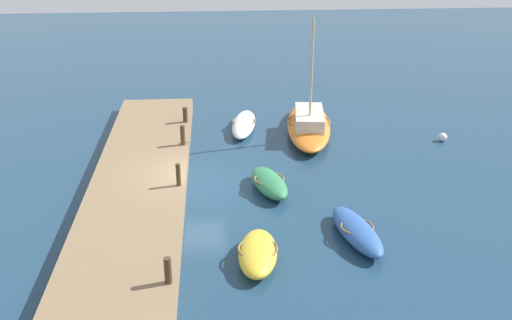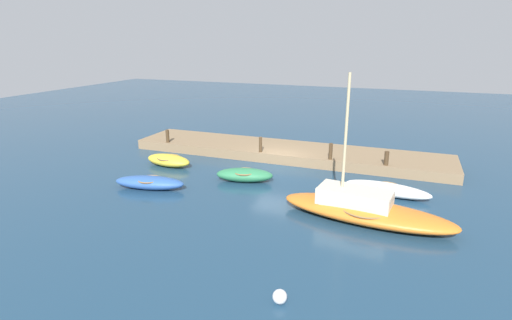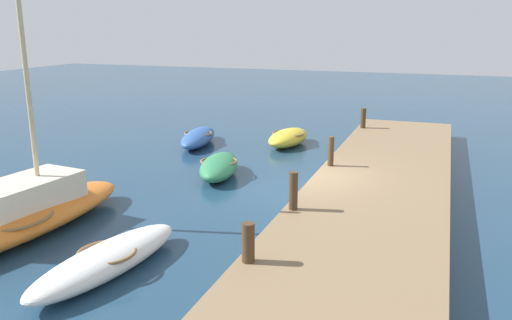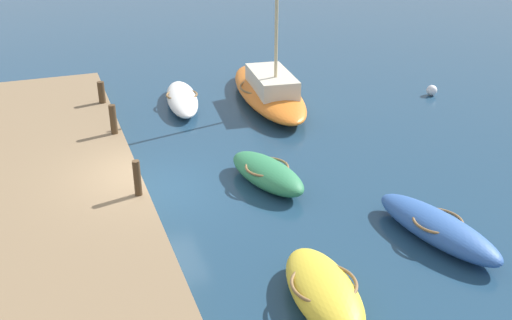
{
  "view_description": "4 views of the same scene",
  "coord_description": "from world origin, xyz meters",
  "views": [
    {
      "loc": [
        23.19,
        0.98,
        11.3
      ],
      "look_at": [
        -0.94,
        2.68,
        0.69
      ],
      "focal_mm": 42.54,
      "sensor_mm": 36.0,
      "label": 1
    },
    {
      "loc": [
        -7.09,
        21.68,
        7.32
      ],
      "look_at": [
        0.08,
        3.07,
        1.25
      ],
      "focal_mm": 28.06,
      "sensor_mm": 36.0,
      "label": 2
    },
    {
      "loc": [
        -14.81,
        -3.85,
        5.01
      ],
      "look_at": [
        1.03,
        1.89,
        0.62
      ],
      "focal_mm": 36.8,
      "sensor_mm": 36.0,
      "label": 3
    },
    {
      "loc": [
        14.25,
        -2.27,
        7.64
      ],
      "look_at": [
        0.5,
        2.86,
        0.71
      ],
      "focal_mm": 40.4,
      "sensor_mm": 36.0,
      "label": 4
    }
  ],
  "objects": [
    {
      "name": "mooring_post_west",
      "position": [
        -6.22,
        -0.57,
        1.0
      ],
      "size": [
        0.25,
        0.25,
        0.78
      ],
      "primitive_type": "cylinder",
      "color": "#47331E",
      "rests_on": "dock_platform"
    },
    {
      "name": "rowboat_white",
      "position": [
        -6.52,
        2.43,
        0.3
      ],
      "size": [
        4.22,
        1.74,
        0.59
      ],
      "rotation": [
        0.0,
        0.0,
        -0.15
      ],
      "color": "white",
      "rests_on": "ground_plane"
    },
    {
      "name": "mooring_post_mid_west",
      "position": [
        -3.13,
        -0.57,
        1.08
      ],
      "size": [
        0.22,
        0.22,
        0.95
      ],
      "primitive_type": "cylinder",
      "color": "#47331E",
      "rests_on": "dock_platform"
    },
    {
      "name": "sailboat_orange",
      "position": [
        -5.77,
        5.74,
        0.52
      ],
      "size": [
        7.42,
        3.02,
        6.06
      ],
      "rotation": [
        0.0,
        0.0,
        -0.12
      ],
      "color": "orange",
      "rests_on": "ground_plane"
    },
    {
      "name": "marker_buoy",
      "position": [
        -4.19,
        12.25,
        0.21
      ],
      "size": [
        0.43,
        0.43,
        0.43
      ],
      "primitive_type": "sphere",
      "color": "silver",
      "rests_on": "ground_plane"
    },
    {
      "name": "rowboat_blue",
      "position": [
        4.79,
        5.87,
        0.34
      ],
      "size": [
        3.77,
        1.83,
        0.66
      ],
      "rotation": [
        0.0,
        0.0,
        0.2
      ],
      "color": "#2D569E",
      "rests_on": "ground_plane"
    },
    {
      "name": "mooring_post_east",
      "position": [
        7.86,
        -0.57,
        1.04
      ],
      "size": [
        0.23,
        0.23,
        0.86
      ],
      "primitive_type": "cylinder",
      "color": "#47331E",
      "rests_on": "dock_platform"
    },
    {
      "name": "rowboat_green",
      "position": [
        0.72,
        3.11,
        0.36
      ],
      "size": [
        3.22,
        1.88,
        0.71
      ],
      "rotation": [
        0.0,
        0.0,
        0.25
      ],
      "color": "#2D7A4C",
      "rests_on": "ground_plane"
    },
    {
      "name": "ground_plane",
      "position": [
        0.0,
        0.0,
        0.0
      ],
      "size": [
        84.0,
        84.0,
        0.0
      ],
      "primitive_type": "plane",
      "color": "navy"
    },
    {
      "name": "dock_platform",
      "position": [
        0.0,
        -2.26,
        0.3
      ],
      "size": [
        20.23,
        3.87,
        0.61
      ],
      "primitive_type": "cube",
      "color": "#846B4C",
      "rests_on": "ground_plane"
    },
    {
      "name": "mooring_post_mid_east",
      "position": [
        1.19,
        -0.57,
        1.08
      ],
      "size": [
        0.19,
        0.19,
        0.95
      ],
      "primitive_type": "cylinder",
      "color": "#47331E",
      "rests_on": "dock_platform"
    },
    {
      "name": "dinghy_yellow",
      "position": [
        6.01,
        2.25,
        0.35
      ],
      "size": [
        3.06,
        1.58,
        0.68
      ],
      "rotation": [
        0.0,
        0.0,
        -0.1
      ],
      "color": "gold",
      "rests_on": "ground_plane"
    }
  ]
}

